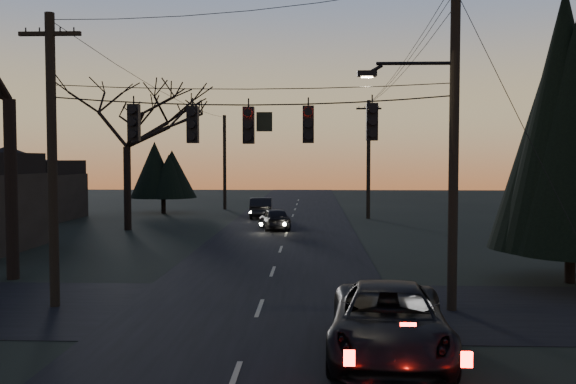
{
  "coord_description": "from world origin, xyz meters",
  "views": [
    {
      "loc": [
        1.55,
        -8.25,
        4.33
      ],
      "look_at": [
        0.91,
        7.93,
        3.49
      ],
      "focal_mm": 40.0,
      "sensor_mm": 36.0,
      "label": 1
    }
  ],
  "objects_px": {
    "utility_pole_far_r": "(368,219)",
    "suv_near": "(389,323)",
    "utility_pole_far_l": "(225,209)",
    "utility_pole_left": "(55,307)",
    "sedan_oncoming_b": "(261,208)",
    "utility_pole_right": "(452,310)",
    "sedan_oncoming_a": "(275,219)",
    "evergreen_right": "(573,138)",
    "bare_tree_left": "(8,26)"
  },
  "relations": [
    {
      "from": "utility_pole_far_r",
      "to": "suv_near",
      "type": "xyz_separation_m",
      "value": [
        -2.3,
        -32.4,
        0.76
      ]
    },
    {
      "from": "suv_near",
      "to": "utility_pole_far_l",
      "type": "bearing_deg",
      "value": 107.3
    },
    {
      "from": "utility_pole_left",
      "to": "sedan_oncoming_b",
      "type": "distance_m",
      "value": 28.63
    },
    {
      "from": "utility_pole_right",
      "to": "sedan_oncoming_a",
      "type": "bearing_deg",
      "value": 106.98
    },
    {
      "from": "utility_pole_left",
      "to": "evergreen_right",
      "type": "relative_size",
      "value": 0.96
    },
    {
      "from": "bare_tree_left",
      "to": "suv_near",
      "type": "bearing_deg",
      "value": -34.59
    },
    {
      "from": "bare_tree_left",
      "to": "sedan_oncoming_a",
      "type": "bearing_deg",
      "value": 62.84
    },
    {
      "from": "utility_pole_right",
      "to": "suv_near",
      "type": "distance_m",
      "value": 5.02
    },
    {
      "from": "utility_pole_right",
      "to": "utility_pole_far_r",
      "type": "xyz_separation_m",
      "value": [
        0.0,
        28.0,
        0.0
      ]
    },
    {
      "from": "utility_pole_right",
      "to": "sedan_oncoming_b",
      "type": "xyz_separation_m",
      "value": [
        -7.78,
        28.38,
        0.73
      ]
    },
    {
      "from": "utility_pole_left",
      "to": "utility_pole_far_l",
      "type": "distance_m",
      "value": 36.0
    },
    {
      "from": "sedan_oncoming_b",
      "to": "utility_pole_far_r",
      "type": "bearing_deg",
      "value": 173.73
    },
    {
      "from": "utility_pole_left",
      "to": "utility_pole_far_r",
      "type": "bearing_deg",
      "value": 67.67
    },
    {
      "from": "utility_pole_left",
      "to": "utility_pole_far_l",
      "type": "bearing_deg",
      "value": 90.0
    },
    {
      "from": "utility_pole_left",
      "to": "utility_pole_far_r",
      "type": "distance_m",
      "value": 30.27
    },
    {
      "from": "utility_pole_far_l",
      "to": "sedan_oncoming_a",
      "type": "distance_m",
      "value": 16.24
    },
    {
      "from": "utility_pole_right",
      "to": "sedan_oncoming_a",
      "type": "xyz_separation_m",
      "value": [
        -6.3,
        20.63,
        0.66
      ]
    },
    {
      "from": "evergreen_right",
      "to": "sedan_oncoming_a",
      "type": "xyz_separation_m",
      "value": [
        -11.29,
        16.36,
        -4.37
      ]
    },
    {
      "from": "utility_pole_far_l",
      "to": "sedan_oncoming_a",
      "type": "bearing_deg",
      "value": -71.3
    },
    {
      "from": "utility_pole_right",
      "to": "suv_near",
      "type": "relative_size",
      "value": 1.82
    },
    {
      "from": "suv_near",
      "to": "sedan_oncoming_a",
      "type": "bearing_deg",
      "value": 103.55
    },
    {
      "from": "evergreen_right",
      "to": "sedan_oncoming_b",
      "type": "relative_size",
      "value": 2.01
    },
    {
      "from": "bare_tree_left",
      "to": "utility_pole_far_l",
      "type": "bearing_deg",
      "value": 84.19
    },
    {
      "from": "utility_pole_left",
      "to": "utility_pole_right",
      "type": "bearing_deg",
      "value": 0.0
    },
    {
      "from": "utility_pole_left",
      "to": "utility_pole_far_l",
      "type": "height_order",
      "value": "utility_pole_left"
    },
    {
      "from": "utility_pole_right",
      "to": "bare_tree_left",
      "type": "xyz_separation_m",
      "value": [
        -14.74,
        4.18,
        9.0
      ]
    },
    {
      "from": "utility_pole_right",
      "to": "utility_pole_far_l",
      "type": "bearing_deg",
      "value": 107.72
    },
    {
      "from": "evergreen_right",
      "to": "suv_near",
      "type": "relative_size",
      "value": 1.61
    },
    {
      "from": "utility_pole_right",
      "to": "utility_pole_far_l",
      "type": "height_order",
      "value": "utility_pole_right"
    },
    {
      "from": "utility_pole_far_l",
      "to": "evergreen_right",
      "type": "bearing_deg",
      "value": -62.53
    },
    {
      "from": "utility_pole_far_l",
      "to": "sedan_oncoming_a",
      "type": "height_order",
      "value": "utility_pole_far_l"
    },
    {
      "from": "utility_pole_far_l",
      "to": "sedan_oncoming_b",
      "type": "bearing_deg",
      "value": -63.95
    },
    {
      "from": "utility_pole_far_l",
      "to": "suv_near",
      "type": "xyz_separation_m",
      "value": [
        9.2,
        -40.4,
        0.76
      ]
    },
    {
      "from": "utility_pole_far_l",
      "to": "bare_tree_left",
      "type": "distance_m",
      "value": 33.23
    },
    {
      "from": "sedan_oncoming_b",
      "to": "utility_pole_far_l",
      "type": "bearing_deg",
      "value": -67.41
    },
    {
      "from": "utility_pole_right",
      "to": "sedan_oncoming_b",
      "type": "height_order",
      "value": "utility_pole_right"
    },
    {
      "from": "utility_pole_far_r",
      "to": "suv_near",
      "type": "distance_m",
      "value": 32.49
    },
    {
      "from": "utility_pole_right",
      "to": "bare_tree_left",
      "type": "height_order",
      "value": "bare_tree_left"
    },
    {
      "from": "suv_near",
      "to": "sedan_oncoming_b",
      "type": "relative_size",
      "value": 1.25
    },
    {
      "from": "bare_tree_left",
      "to": "evergreen_right",
      "type": "relative_size",
      "value": 1.45
    },
    {
      "from": "utility_pole_far_r",
      "to": "sedan_oncoming_b",
      "type": "distance_m",
      "value": 7.82
    },
    {
      "from": "utility_pole_far_r",
      "to": "bare_tree_left",
      "type": "relative_size",
      "value": 0.66
    },
    {
      "from": "bare_tree_left",
      "to": "sedan_oncoming_a",
      "type": "distance_m",
      "value": 20.29
    },
    {
      "from": "utility_pole_far_r",
      "to": "utility_pole_far_l",
      "type": "relative_size",
      "value": 1.06
    },
    {
      "from": "bare_tree_left",
      "to": "utility_pole_right",
      "type": "bearing_deg",
      "value": -15.84
    },
    {
      "from": "utility_pole_far_r",
      "to": "utility_pole_far_l",
      "type": "xyz_separation_m",
      "value": [
        -11.5,
        8.0,
        0.0
      ]
    },
    {
      "from": "utility_pole_left",
      "to": "utility_pole_far_r",
      "type": "xyz_separation_m",
      "value": [
        11.5,
        28.0,
        0.0
      ]
    },
    {
      "from": "utility_pole_right",
      "to": "bare_tree_left",
      "type": "bearing_deg",
      "value": 164.16
    },
    {
      "from": "utility_pole_far_l",
      "to": "bare_tree_left",
      "type": "xyz_separation_m",
      "value": [
        -3.24,
        -31.82,
        9.0
      ]
    },
    {
      "from": "utility_pole_far_r",
      "to": "sedan_oncoming_a",
      "type": "relative_size",
      "value": 2.19
    }
  ]
}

